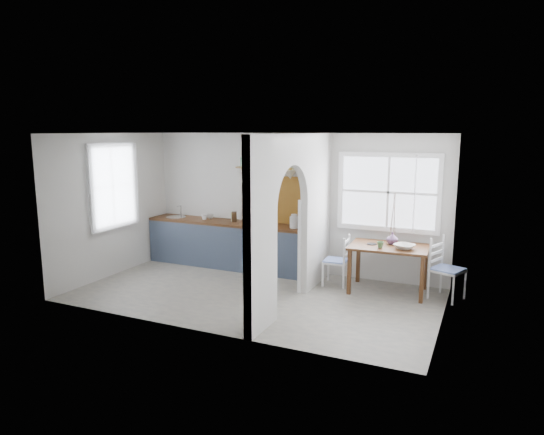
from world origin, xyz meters
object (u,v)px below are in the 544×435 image
at_px(dining_table, 388,269).
at_px(chair_right, 448,269).
at_px(chair_left, 336,260).
at_px(kettle, 294,221).
at_px(vase, 392,238).

distance_m(dining_table, chair_right, 0.93).
bearing_deg(chair_left, dining_table, 87.14).
bearing_deg(kettle, chair_left, -30.33).
distance_m(chair_right, vase, 0.99).
height_order(dining_table, kettle, kettle).
xyz_separation_m(chair_right, vase, (-0.90, 0.10, 0.39)).
bearing_deg(chair_right, vase, 105.26).
relative_size(dining_table, chair_right, 1.28).
relative_size(chair_left, kettle, 3.41).
bearing_deg(vase, kettle, 178.72).
bearing_deg(chair_right, dining_table, 114.11).
distance_m(chair_left, vase, 1.03).
xyz_separation_m(chair_left, chair_right, (1.82, 0.04, 0.05)).
height_order(chair_left, vase, vase).
relative_size(chair_left, chair_right, 0.89).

